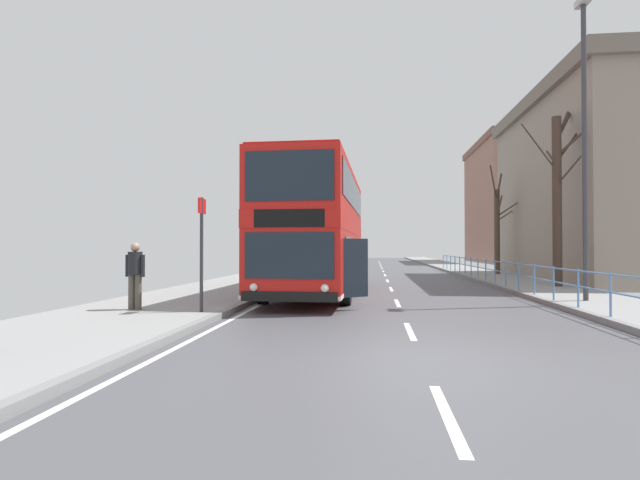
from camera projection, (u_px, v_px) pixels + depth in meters
name	position (u px, v px, depth m)	size (l,w,h in m)	color
ground	(373.00, 358.00, 6.99)	(15.80, 140.00, 0.20)	#4C4C51
double_decker_bus_main	(318.00, 230.00, 17.00)	(3.24, 10.76, 4.32)	red
pedestrian_railing_far_kerb	(490.00, 267.00, 21.27)	(0.05, 28.37, 0.97)	#598CC6
pedestrian_companion	(135.00, 272.00, 11.73)	(0.55, 0.39, 1.63)	#4C473D
bus_stop_sign_near	(202.00, 241.00, 11.36)	(0.08, 0.44, 2.70)	#2D2D33
street_lamp_far_side	(584.00, 127.00, 13.76)	(0.28, 0.60, 8.70)	#38383D
bare_tree_far_00	(558.00, 194.00, 18.85)	(2.71, 2.91, 7.20)	#423328
bare_tree_far_01	(498.00, 227.00, 27.46)	(2.45, 2.38, 6.10)	#4C3D2D
background_building_01	(518.00, 202.00, 52.51)	(9.10, 15.13, 13.23)	#936656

